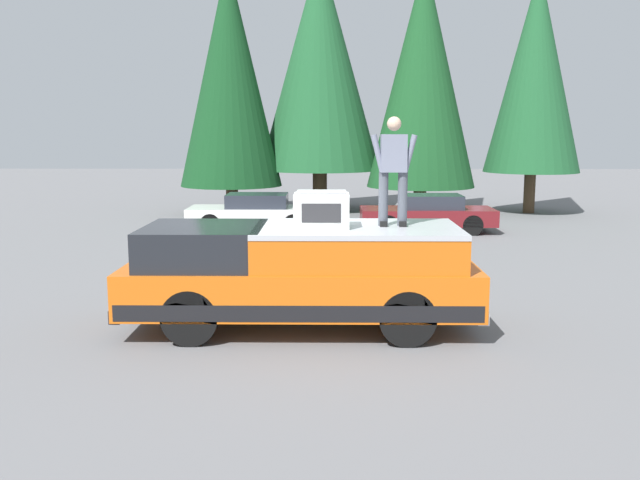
{
  "coord_description": "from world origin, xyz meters",
  "views": [
    {
      "loc": [
        -11.01,
        -0.61,
        3.13
      ],
      "look_at": [
        0.02,
        -0.48,
        1.35
      ],
      "focal_mm": 38.24,
      "sensor_mm": 36.0,
      "label": 1
    }
  ],
  "objects": [
    {
      "name": "ground_plane",
      "position": [
        0.0,
        0.0,
        0.0
      ],
      "size": [
        90.0,
        90.0,
        0.0
      ],
      "primitive_type": "plane",
      "color": "slate"
    },
    {
      "name": "pickup_truck",
      "position": [
        -0.48,
        -0.19,
        0.87
      ],
      "size": [
        2.01,
        5.54,
        1.65
      ],
      "color": "orange",
      "rests_on": "ground"
    },
    {
      "name": "compressor_unit",
      "position": [
        -0.61,
        -0.51,
        1.93
      ],
      "size": [
        0.65,
        0.84,
        0.56
      ],
      "color": "silver",
      "rests_on": "pickup_truck"
    },
    {
      "name": "person_on_truck_bed",
      "position": [
        -0.41,
        -1.63,
        2.55
      ],
      "size": [
        0.29,
        0.72,
        1.69
      ],
      "color": "#4C515B",
      "rests_on": "pickup_truck"
    },
    {
      "name": "parked_car_maroon",
      "position": [
        10.02,
        -3.72,
        0.58
      ],
      "size": [
        1.64,
        4.1,
        1.16
      ],
      "color": "maroon",
      "rests_on": "ground"
    },
    {
      "name": "parked_car_white",
      "position": [
        10.25,
        1.68,
        0.58
      ],
      "size": [
        1.64,
        4.1,
        1.16
      ],
      "color": "white",
      "rests_on": "ground"
    },
    {
      "name": "conifer_far_left",
      "position": [
        15.01,
        -8.31,
        5.28
      ],
      "size": [
        3.56,
        3.56,
        9.03
      ],
      "color": "#4C3826",
      "rests_on": "ground"
    },
    {
      "name": "conifer_left",
      "position": [
        14.64,
        -4.09,
        5.14
      ],
      "size": [
        4.01,
        4.01,
        9.26
      ],
      "color": "#4C3826",
      "rests_on": "ground"
    },
    {
      "name": "conifer_center_left",
      "position": [
        16.01,
        -0.3,
        5.71
      ],
      "size": [
        4.73,
        4.73,
        9.87
      ],
      "color": "#4C3826",
      "rests_on": "ground"
    },
    {
      "name": "conifer_center_right",
      "position": [
        14.64,
        3.01,
        5.15
      ],
      "size": [
        3.79,
        3.79,
        9.25
      ],
      "color": "#4C3826",
      "rests_on": "ground"
    }
  ]
}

